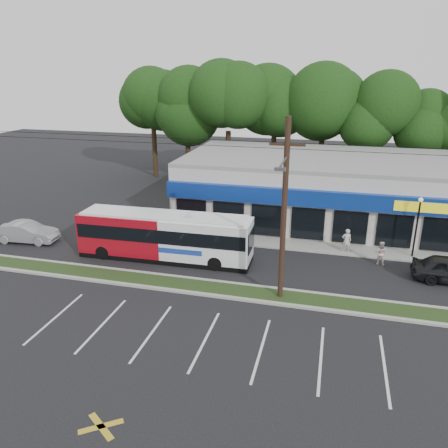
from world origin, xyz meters
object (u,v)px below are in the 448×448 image
Objects in this scene: lamp_post at (418,220)px; car_silver at (26,232)px; utility_pole at (281,206)px; pedestrian_a at (346,241)px; pedestrian_b at (380,253)px; metrobus at (165,235)px.

car_silver is (-27.32, -4.10, -1.91)m from lamp_post.
utility_pole is 28.19× the size of pedestrian_a.
car_silver is 25.18m from pedestrian_b.
utility_pole is 9.59m from pedestrian_a.
lamp_post is at bearing 43.95° from utility_pole.
lamp_post is 0.36× the size of metrobus.
metrobus is 11.11m from car_silver.
car_silver is 2.59× the size of pedestrian_a.
lamp_post reaches higher than car_silver.
utility_pole is at bearing 53.72° from pedestrian_a.
pedestrian_a is at bearing 17.32° from metrobus.
metrobus reaches higher than pedestrian_b.
utility_pole is at bearing -136.05° from lamp_post.
lamp_post reaches higher than pedestrian_b.
pedestrian_b is (25.06, 2.43, 0.04)m from car_silver.
car_silver is (-19.15, 3.78, -4.66)m from utility_pole.
pedestrian_b is at bearing 9.30° from metrobus.
lamp_post is 0.93× the size of car_silver.
metrobus reaches higher than car_silver.
utility_pole is 4.25× the size of metrobus.
pedestrian_a is 1.12× the size of pedestrian_b.
metrobus is 2.57× the size of car_silver.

